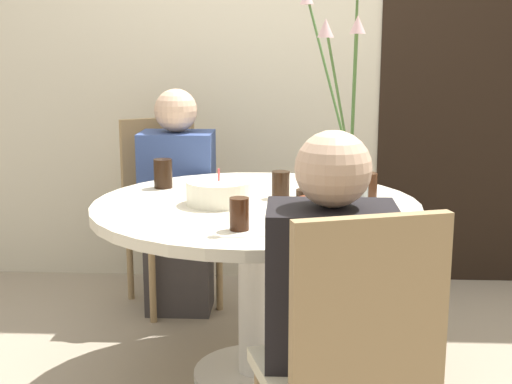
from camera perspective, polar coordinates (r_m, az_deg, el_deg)
The scene contains 17 objects.
ground_plane at distance 2.88m, azimuth 0.00°, elevation -14.59°, with size 16.00×16.00×0.00m, color gray.
wall_back at distance 3.81m, azimuth 0.96°, elevation 12.22°, with size 8.00×0.05×2.60m.
doorway_panel at distance 3.89m, azimuth 16.51°, elevation 7.68°, with size 0.90×0.01×2.05m.
dining_table at distance 2.67m, azimuth 0.00°, elevation -3.59°, with size 1.22×1.22×0.70m.
chair_left_flank at distance 3.55m, azimuth -7.18°, elevation -0.65°, with size 0.55×0.55×0.91m.
chair_near_front at distance 1.83m, azimuth 7.64°, elevation -13.28°, with size 0.50×0.50×0.91m.
birthday_cake at distance 2.61m, azimuth -2.98°, elevation -0.03°, with size 0.24×0.24×0.13m.
flower_vase at distance 2.24m, azimuth 7.38°, elevation 1.90°, with size 0.22×0.31×0.77m.
side_plate at distance 2.85m, azimuth 6.64°, elevation 0.13°, with size 0.17×0.17×0.01m.
drink_glass_0 at distance 2.68m, azimuth 8.96°, elevation 0.37°, with size 0.07×0.07×0.11m.
drink_glass_1 at distance 2.37m, azimuth 4.04°, elevation -1.08°, with size 0.07×0.07×0.11m.
drink_glass_2 at distance 2.91m, azimuth -7.44°, elevation 1.48°, with size 0.08×0.08×0.12m.
drink_glass_3 at distance 2.71m, azimuth 1.98°, elevation 0.59°, with size 0.07×0.07×0.10m.
drink_glass_4 at distance 2.26m, azimuth -1.35°, elevation -1.76°, with size 0.06×0.06×0.10m.
drink_glass_5 at distance 2.26m, azimuth 4.23°, elevation -1.75°, with size 0.06×0.06×0.11m.
person_boy at distance 3.40m, azimuth -6.24°, elevation -1.39°, with size 0.34×0.24×1.07m.
person_guest at distance 1.97m, azimuth 5.88°, elevation -11.70°, with size 0.34×0.24×1.07m.
Camera 1 is at (0.13, -2.57, 1.30)m, focal length 50.00 mm.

